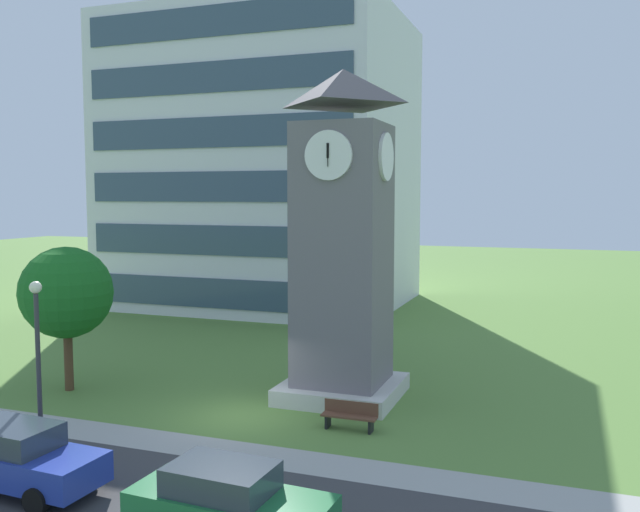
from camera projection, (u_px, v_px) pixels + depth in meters
name	position (u px, v px, depth m)	size (l,w,h in m)	color
ground_plane	(243.00, 416.00, 23.07)	(160.00, 160.00, 0.00)	#567F38
street_asphalt	(103.00, 510.00, 16.14)	(120.00, 7.20, 0.01)	#38383A
kerb_strip	(198.00, 446.00, 20.26)	(120.00, 1.60, 0.01)	#9E9E99
office_building	(266.00, 165.00, 46.86)	(18.70, 14.57, 19.20)	silver
clock_tower	(343.00, 252.00, 24.74)	(4.16, 4.16, 11.98)	slate
park_bench	(350.00, 415.00, 21.70)	(1.80, 0.50, 0.88)	brown
street_lamp	(38.00, 342.00, 20.03)	(0.36, 0.36, 4.97)	#333338
tree_near_tower	(66.00, 293.00, 25.80)	(3.50, 3.50, 5.55)	#513823
parked_car_blue	(17.00, 457.00, 17.19)	(4.60, 2.09, 1.69)	#23389E
parked_car_green	(228.00, 503.00, 14.63)	(4.55, 2.12, 1.69)	#1E6B38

